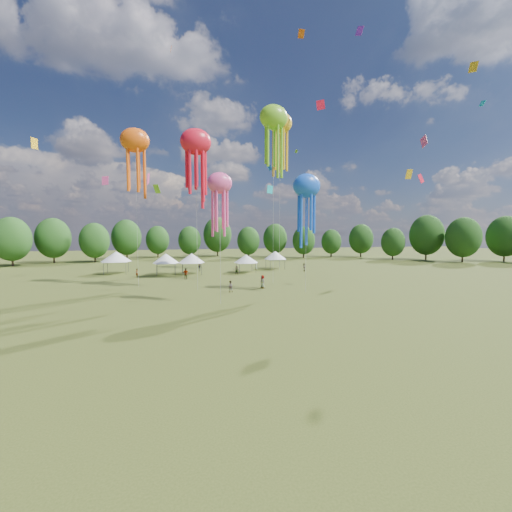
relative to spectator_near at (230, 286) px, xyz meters
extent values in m
plane|color=#384416|center=(2.88, -31.54, -0.77)|extent=(300.00, 300.00, 0.00)
imported|color=gray|center=(0.00, 0.00, 0.00)|extent=(0.77, 0.61, 1.54)
imported|color=gray|center=(10.13, 24.84, 0.05)|extent=(0.80, 0.95, 1.65)
imported|color=gray|center=(18.93, 19.38, 0.06)|extent=(0.76, 0.90, 1.65)
imported|color=gray|center=(-1.81, 26.36, 0.02)|extent=(1.07, 0.68, 1.57)
imported|color=gray|center=(-5.23, 13.89, 0.18)|extent=(1.14, 0.52, 1.90)
imported|color=gray|center=(4.58, 18.58, 0.02)|extent=(1.47, 1.20, 1.57)
imported|color=gray|center=(-13.60, 18.76, 0.01)|extent=(0.55, 0.66, 1.55)
imported|color=gray|center=(5.10, 2.06, 0.16)|extent=(0.80, 1.03, 1.86)
cylinder|color=#47474C|center=(-19.89, 23.10, 0.38)|extent=(0.08, 0.08, 2.30)
cylinder|color=#47474C|center=(-19.89, 27.01, 0.38)|extent=(0.08, 0.08, 2.30)
cylinder|color=#47474C|center=(-15.99, 23.10, 0.38)|extent=(0.08, 0.08, 2.30)
cylinder|color=#47474C|center=(-15.99, 27.01, 0.38)|extent=(0.08, 0.08, 2.30)
cube|color=white|center=(-17.94, 25.06, 1.59)|extent=(4.31, 4.31, 0.10)
cone|color=white|center=(-17.94, 25.06, 2.62)|extent=(5.60, 5.60, 1.98)
cylinder|color=#47474C|center=(-10.26, 19.65, 0.29)|extent=(0.08, 0.08, 2.13)
cylinder|color=#47474C|center=(-10.26, 23.01, 0.29)|extent=(0.08, 0.08, 2.13)
cylinder|color=#47474C|center=(-6.90, 19.65, 0.29)|extent=(0.08, 0.08, 2.13)
cylinder|color=#47474C|center=(-6.90, 23.01, 0.29)|extent=(0.08, 0.08, 2.13)
cube|color=white|center=(-8.58, 21.33, 1.41)|extent=(3.75, 3.75, 0.10)
cone|color=white|center=(-8.58, 21.33, 2.37)|extent=(4.88, 4.88, 1.82)
cylinder|color=#47474C|center=(-5.50, 19.21, 0.29)|extent=(0.08, 0.08, 2.11)
cylinder|color=#47474C|center=(-5.50, 22.62, 0.29)|extent=(0.08, 0.08, 2.11)
cylinder|color=#47474C|center=(-2.09, 19.21, 0.29)|extent=(0.08, 0.08, 2.11)
cylinder|color=#47474C|center=(-2.09, 22.62, 0.29)|extent=(0.08, 0.08, 2.11)
cube|color=white|center=(-3.79, 20.92, 1.39)|extent=(3.81, 3.81, 0.10)
cone|color=white|center=(-3.79, 20.92, 2.35)|extent=(4.96, 4.96, 1.81)
cylinder|color=#47474C|center=(5.32, 19.17, 0.17)|extent=(0.08, 0.08, 1.88)
cylinder|color=#47474C|center=(5.32, 22.46, 0.17)|extent=(0.08, 0.08, 1.88)
cylinder|color=#47474C|center=(8.61, 19.17, 0.17)|extent=(0.08, 0.08, 1.88)
cylinder|color=#47474C|center=(8.61, 22.46, 0.17)|extent=(0.08, 0.08, 1.88)
cube|color=white|center=(6.96, 20.82, 1.16)|extent=(3.70, 3.70, 0.10)
cone|color=white|center=(6.96, 20.82, 2.02)|extent=(4.81, 4.81, 1.61)
cylinder|color=#47474C|center=(13.05, 23.90, 0.27)|extent=(0.08, 0.08, 2.07)
cylinder|color=#47474C|center=(13.05, 27.24, 0.27)|extent=(0.08, 0.08, 2.07)
cylinder|color=#47474C|center=(16.38, 23.90, 0.27)|extent=(0.08, 0.08, 2.07)
cylinder|color=#47474C|center=(16.38, 27.24, 0.27)|extent=(0.08, 0.08, 2.07)
cube|color=white|center=(14.71, 25.57, 1.35)|extent=(3.74, 3.74, 0.10)
cone|color=white|center=(14.71, 25.57, 2.29)|extent=(4.86, 4.86, 1.77)
ellipsoid|color=red|center=(-4.05, 3.00, 19.45)|extent=(4.17, 2.92, 3.54)
cylinder|color=beige|center=(-4.05, 3.00, 9.34)|extent=(0.03, 0.03, 20.22)
ellipsoid|color=#7BCF22|center=(8.02, 6.23, 24.85)|extent=(4.43, 3.10, 3.77)
cylinder|color=beige|center=(8.02, 6.23, 12.04)|extent=(0.03, 0.03, 25.62)
ellipsoid|color=blue|center=(9.76, -2.54, 13.30)|extent=(3.72, 2.60, 3.16)
cylinder|color=beige|center=(9.76, -2.54, 6.26)|extent=(0.03, 0.03, 14.07)
ellipsoid|color=#FF5D0F|center=(-12.30, 7.93, 20.40)|extent=(4.07, 2.85, 3.46)
cylinder|color=beige|center=(-12.30, 7.93, 9.81)|extent=(0.03, 0.03, 21.16)
ellipsoid|color=#FF4B96|center=(-2.30, -6.86, 12.53)|extent=(2.72, 1.91, 2.31)
cylinder|color=beige|center=(-2.30, -6.86, 5.88)|extent=(0.03, 0.03, 13.30)
ellipsoid|color=yellow|center=(14.02, 20.65, 29.23)|extent=(4.95, 3.46, 4.20)
cylinder|color=beige|center=(14.02, 20.65, 14.23)|extent=(0.03, 0.03, 30.00)
cube|color=#FF5D0F|center=(7.83, -4.92, 30.65)|extent=(0.66, 0.74, 1.00)
cube|color=yellow|center=(-3.58, 27.08, 26.10)|extent=(1.77, 0.87, 2.29)
cube|color=#7BCF22|center=(21.50, 30.55, 26.49)|extent=(0.62, 0.55, 0.90)
cube|color=#19C1D6|center=(8.90, 10.87, 14.56)|extent=(1.14, 0.28, 1.44)
cube|color=#FF4B96|center=(24.94, -5.80, 19.18)|extent=(0.15, 1.53, 1.71)
cube|color=#9831DC|center=(26.11, 11.98, 43.64)|extent=(1.06, 1.34, 1.90)
cube|color=#FF5D0F|center=(-6.93, 22.08, 41.23)|extent=(0.32, 0.89, 1.11)
cube|color=yellow|center=(27.83, -10.05, 26.94)|extent=(0.52, 1.02, 1.34)
cube|color=#FF4B96|center=(-12.30, 35.33, 19.40)|extent=(0.64, 2.74, 3.00)
cube|color=red|center=(19.25, 13.26, 30.44)|extent=(1.34, 1.14, 2.02)
cube|color=yellow|center=(40.08, 14.83, 19.24)|extent=(1.59, 0.74, 1.97)
cube|color=blue|center=(17.15, 37.82, 23.95)|extent=(1.24, 1.27, 1.81)
cube|color=#19C1D6|center=(33.81, -6.28, 24.76)|extent=(0.44, 0.75, 0.89)
cube|color=#FF4B96|center=(-20.58, 31.31, 18.03)|extent=(1.38, 0.87, 1.93)
cube|color=#9831DC|center=(-2.29, 10.88, 13.55)|extent=(0.56, 0.83, 1.18)
cube|color=red|center=(31.34, 1.68, 15.86)|extent=(1.58, 0.61, 1.71)
cube|color=yellow|center=(-23.07, 2.53, 17.77)|extent=(0.46, 1.01, 1.34)
cube|color=#7BCF22|center=(-10.10, 24.79, 15.82)|extent=(1.53, 1.62, 1.72)
cylinder|color=#38281C|center=(-44.29, 46.64, 0.91)|extent=(0.44, 0.44, 3.36)
ellipsoid|color=#204717|center=(-44.29, 46.64, 5.75)|extent=(8.40, 8.40, 10.51)
cylinder|color=#38281C|center=(-37.80, 53.95, 0.94)|extent=(0.44, 0.44, 3.41)
ellipsoid|color=#204717|center=(-37.80, 53.95, 5.84)|extent=(8.53, 8.53, 10.66)
cylinder|color=#38281C|center=(-27.72, 53.48, 0.76)|extent=(0.44, 0.44, 3.07)
ellipsoid|color=#204717|center=(-27.72, 53.48, 5.17)|extent=(7.66, 7.66, 9.58)
cylinder|color=#38281C|center=(-20.63, 61.79, 0.95)|extent=(0.44, 0.44, 3.43)
ellipsoid|color=#204717|center=(-20.63, 61.79, 5.88)|extent=(8.58, 8.58, 10.73)
cylinder|color=#38281C|center=(-11.88, 67.41, 0.70)|extent=(0.44, 0.44, 2.95)
ellipsoid|color=#204717|center=(-11.88, 67.41, 4.94)|extent=(7.37, 7.37, 9.21)
cylinder|color=#38281C|center=(-1.82, 63.51, 0.68)|extent=(0.44, 0.44, 2.89)
ellipsoid|color=#204717|center=(-1.82, 63.51, 4.84)|extent=(7.23, 7.23, 9.04)
cylinder|color=#38281C|center=(7.79, 67.94, 1.15)|extent=(0.44, 0.44, 3.84)
ellipsoid|color=#204717|center=(7.79, 67.94, 6.67)|extent=(9.60, 9.60, 11.99)
cylinder|color=#38281C|center=(16.07, 56.90, 0.65)|extent=(0.44, 0.44, 2.84)
ellipsoid|color=#204717|center=(16.07, 56.90, 4.74)|extent=(7.11, 7.11, 8.89)
cylinder|color=#38281C|center=(25.81, 59.49, 0.81)|extent=(0.44, 0.44, 3.16)
ellipsoid|color=#204717|center=(25.81, 59.49, 5.36)|extent=(7.91, 7.91, 9.88)
cylinder|color=#38281C|center=(33.57, 53.74, 0.67)|extent=(0.44, 0.44, 2.88)
ellipsoid|color=#204717|center=(33.57, 53.74, 4.82)|extent=(7.21, 7.21, 9.01)
cylinder|color=#38281C|center=(44.39, 55.70, 0.55)|extent=(0.44, 0.44, 2.63)
ellipsoid|color=#204717|center=(44.39, 55.70, 4.33)|extent=(6.57, 6.57, 8.22)
cylinder|color=#38281C|center=(53.39, 52.18, 0.79)|extent=(0.44, 0.44, 3.13)
ellipsoid|color=#204717|center=(53.39, 52.18, 5.29)|extent=(7.81, 7.81, 9.77)
cylinder|color=#38281C|center=(56.52, 40.27, 0.59)|extent=(0.44, 0.44, 2.72)
ellipsoid|color=#204717|center=(56.52, 40.27, 4.50)|extent=(6.80, 6.80, 8.50)
cylinder|color=#38281C|center=(65.84, 37.38, 1.14)|extent=(0.44, 0.44, 3.81)
ellipsoid|color=#204717|center=(65.84, 37.38, 6.61)|extent=(9.52, 9.52, 11.90)
cylinder|color=#38281C|center=(69.45, 28.25, 0.99)|extent=(0.44, 0.44, 3.51)
ellipsoid|color=#204717|center=(69.45, 28.25, 6.03)|extent=(8.78, 8.78, 10.97)
cylinder|color=#38281C|center=(82.27, 26.72, 1.05)|extent=(0.44, 0.44, 3.64)
ellipsoid|color=#204717|center=(82.27, 26.72, 6.28)|extent=(9.10, 9.10, 11.37)
camera|label=1|loc=(-7.45, -41.91, 7.09)|focal=22.51mm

